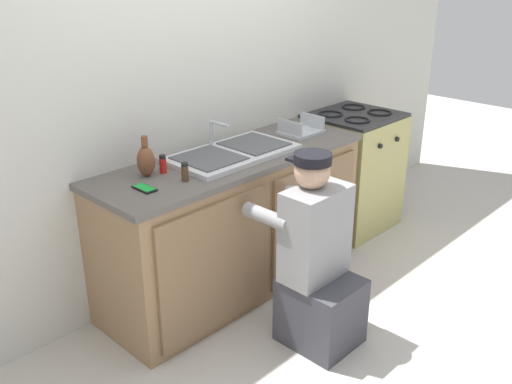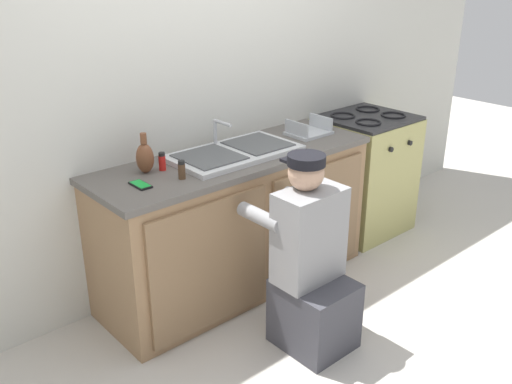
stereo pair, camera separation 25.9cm
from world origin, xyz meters
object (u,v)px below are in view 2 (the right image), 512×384
object	(u,v)px
plumber_person	(311,270)
spice_bottle_red	(162,162)
spice_bottle_pepper	(182,170)
dish_rack_tray	(309,131)
sink_double_basin	(234,152)
vase_decorative	(145,157)
cell_phone	(140,185)
stove_range	(364,173)

from	to	relation	value
plumber_person	spice_bottle_red	world-z (taller)	plumber_person
spice_bottle_pepper	dish_rack_tray	world-z (taller)	dish_rack_tray
spice_bottle_red	dish_rack_tray	distance (m)	1.13
spice_bottle_pepper	spice_bottle_red	world-z (taller)	same
sink_double_basin	vase_decorative	distance (m)	0.58
spice_bottle_pepper	cell_phone	distance (m)	0.24
sink_double_basin	plumber_person	world-z (taller)	plumber_person
plumber_person	spice_bottle_pepper	distance (m)	0.89
cell_phone	spice_bottle_red	xyz separation A→B (m)	(0.22, 0.13, 0.04)
stove_range	plumber_person	world-z (taller)	plumber_person
stove_range	plumber_person	bearing A→B (deg)	-151.60
stove_range	cell_phone	xyz separation A→B (m)	(-1.98, -0.06, 0.45)
spice_bottle_red	sink_double_basin	bearing A→B (deg)	-8.06
plumber_person	vase_decorative	xyz separation A→B (m)	(-0.48, 0.84, 0.54)
sink_double_basin	dish_rack_tray	distance (m)	0.66
cell_phone	vase_decorative	xyz separation A→B (m)	(0.13, 0.16, 0.08)
plumber_person	vase_decorative	bearing A→B (deg)	119.94
sink_double_basin	stove_range	distance (m)	1.37
stove_range	cell_phone	world-z (taller)	stove_range
stove_range	vase_decorative	distance (m)	1.93
cell_phone	spice_bottle_pepper	bearing A→B (deg)	-14.58
sink_double_basin	stove_range	size ratio (longest dim) A/B	0.85
sink_double_basin	vase_decorative	xyz separation A→B (m)	(-0.56, 0.10, 0.07)
plumber_person	cell_phone	xyz separation A→B (m)	(-0.61, 0.68, 0.45)
sink_double_basin	spice_bottle_pepper	distance (m)	0.48
stove_range	plumber_person	distance (m)	1.56
vase_decorative	plumber_person	bearing A→B (deg)	-60.06
spice_bottle_pepper	dish_rack_tray	distance (m)	1.13
spice_bottle_pepper	vase_decorative	bearing A→B (deg)	114.65
dish_rack_tray	spice_bottle_red	bearing A→B (deg)	176.71
stove_range	plumber_person	size ratio (longest dim) A/B	0.85
cell_phone	dish_rack_tray	xyz separation A→B (m)	(1.35, 0.06, 0.02)
stove_range	plumber_person	xyz separation A→B (m)	(-1.37, -0.74, -0.00)
sink_double_basin	dish_rack_tray	bearing A→B (deg)	0.18
spice_bottle_pepper	spice_bottle_red	distance (m)	0.19
vase_decorative	cell_phone	bearing A→B (deg)	-129.53
sink_double_basin	plumber_person	bearing A→B (deg)	-96.14
spice_bottle_pepper	cell_phone	bearing A→B (deg)	165.42
sink_double_basin	spice_bottle_pepper	world-z (taller)	sink_double_basin
spice_bottle_pepper	vase_decorative	size ratio (longest dim) A/B	0.46
plumber_person	cell_phone	size ratio (longest dim) A/B	7.89
spice_bottle_red	plumber_person	bearing A→B (deg)	-64.20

